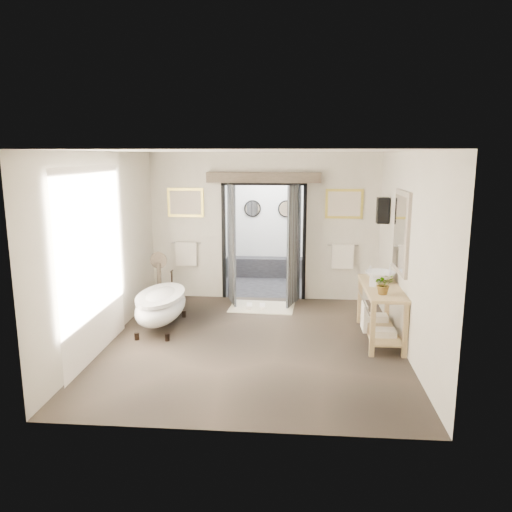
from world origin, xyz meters
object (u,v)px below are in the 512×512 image
at_px(vanity, 379,308).
at_px(rug, 262,307).
at_px(clawfoot_tub, 161,305).
at_px(basin, 380,277).

bearing_deg(vanity, rug, 142.70).
height_order(clawfoot_tub, rug, clawfoot_tub).
bearing_deg(clawfoot_tub, vanity, -3.51).
height_order(vanity, rug, vanity).
height_order(rug, basin, basin).
bearing_deg(clawfoot_tub, basin, 1.43).
height_order(vanity, basin, basin).
xyz_separation_m(vanity, basin, (0.04, 0.31, 0.43)).
bearing_deg(basin, rug, 165.89).
relative_size(clawfoot_tub, rug, 1.38).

